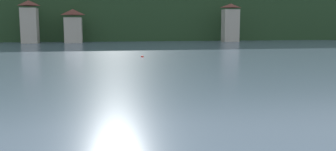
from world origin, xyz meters
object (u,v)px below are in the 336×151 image
shore_building_central (230,23)px  mooring_buoy_near (142,57)px  shore_building_west (30,22)px  shore_building_westcentral (73,26)px

shore_building_central → mooring_buoy_near: size_ratio=24.39×
shore_building_west → shore_building_westcentral: 10.32m
shore_building_central → mooring_buoy_near: (-29.27, -45.48, -4.93)m
shore_building_west → shore_building_central: shore_building_west is taller
shore_building_central → shore_building_west: bearing=179.4°
shore_building_west → shore_building_westcentral: (10.26, 0.51, -0.99)m
shore_building_westcentral → mooring_buoy_near: shore_building_westcentral is taller
shore_building_west → shore_building_central: (51.31, -0.58, -0.10)m
mooring_buoy_near → shore_building_westcentral: bearing=104.2°
shore_building_central → mooring_buoy_near: shore_building_central is taller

